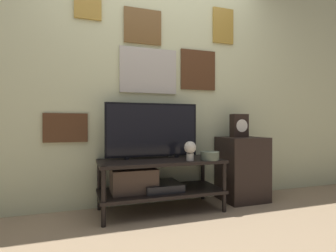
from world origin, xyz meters
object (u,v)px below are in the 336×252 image
vase_slim_bronze (172,146)px  vase_wide_bowl (210,156)px  television (153,130)px  decorative_bust (190,149)px  mantel_clock (239,126)px

vase_slim_bronze → vase_wide_bowl: (0.25, -0.38, -0.07)m
vase_wide_bowl → television: bearing=150.1°
decorative_bust → mantel_clock: size_ratio=0.71×
vase_wide_bowl → decorative_bust: (-0.20, 0.02, 0.07)m
decorative_bust → vase_wide_bowl: bearing=-5.5°
television → vase_wide_bowl: bearing=-29.9°
vase_slim_bronze → vase_wide_bowl: vase_slim_bronze is taller
mantel_clock → vase_slim_bronze: bearing=169.2°
vase_slim_bronze → vase_wide_bowl: size_ratio=1.27×
mantel_clock → television: bearing=177.6°
decorative_bust → television: bearing=138.1°
vase_slim_bronze → television: bearing=-157.7°
vase_slim_bronze → mantel_clock: bearing=-10.8°
television → mantel_clock: bearing=-2.4°
vase_slim_bronze → decorative_bust: bearing=-81.8°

